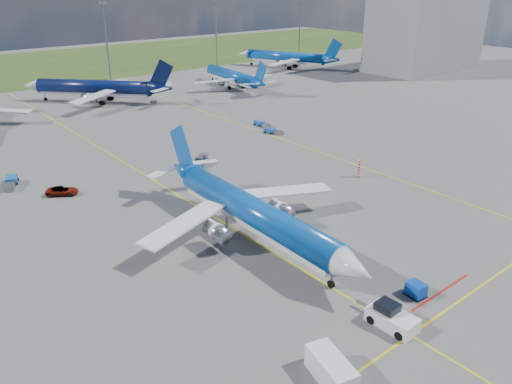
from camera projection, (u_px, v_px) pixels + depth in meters
ground at (265, 248)px, 58.46m from camera, size 400.00×400.00×0.00m
taxiway_lines at (153, 179)px, 78.29m from camera, size 60.25×160.00×0.02m
floodlight_masts at (37, 42)px, 137.65m from camera, size 202.20×0.50×22.70m
terminal_building at (426, 30)px, 165.45m from camera, size 42.00×22.00×26.00m
warning_post at (359, 168)px, 78.60m from camera, size 0.50×0.50×3.00m
bg_jet_n at (96, 102)px, 126.13m from camera, size 50.83×51.32×10.74m
bg_jet_ne at (232, 87)px, 143.65m from camera, size 30.34×37.69×9.16m
bg_jet_ene at (285, 68)px, 173.95m from camera, size 43.67×48.66×10.45m
main_airliner at (254, 239)px, 60.45m from camera, size 30.71×39.71×10.19m
pushback_tug at (391, 317)px, 45.16m from camera, size 2.54×6.33×2.13m
uld_container at (416, 289)px, 49.45m from camera, size 1.58×1.90×1.42m
service_van at (331, 370)px, 38.90m from camera, size 3.23×5.13×2.09m
service_car_b at (62, 191)px, 72.39m from camera, size 4.88×4.22×1.25m
service_car_c at (199, 162)px, 83.65m from camera, size 5.14×4.61×1.43m
baggage_tug_w at (273, 132)px, 100.86m from camera, size 2.38×4.32×0.94m
baggage_tug_c at (11, 182)px, 75.63m from camera, size 3.14×5.30×1.16m
baggage_tug_e at (262, 124)px, 105.94m from camera, size 1.33×4.37×0.97m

